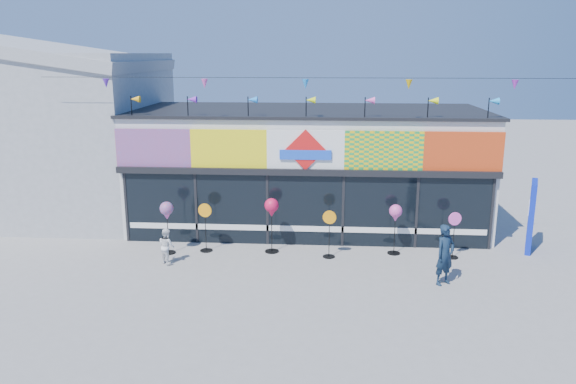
# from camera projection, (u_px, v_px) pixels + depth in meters

# --- Properties ---
(ground) EXTENTS (80.00, 80.00, 0.00)m
(ground) POSITION_uv_depth(u_px,v_px,m) (300.00, 287.00, 14.77)
(ground) COLOR gray
(ground) RESTS_ON ground
(kite_shop) EXTENTS (16.00, 5.70, 5.31)m
(kite_shop) POSITION_uv_depth(u_px,v_px,m) (308.00, 167.00, 20.03)
(kite_shop) COLOR silver
(kite_shop) RESTS_ON ground
(neighbour_building) EXTENTS (8.18, 7.20, 6.87)m
(neighbour_building) POSITION_uv_depth(u_px,v_px,m) (48.00, 128.00, 21.45)
(neighbour_building) COLOR #A5A7AB
(neighbour_building) RESTS_ON ground
(blue_sign) EXTENTS (0.53, 1.10, 2.21)m
(blue_sign) POSITION_uv_depth(u_px,v_px,m) (531.00, 216.00, 17.31)
(blue_sign) COLOR #0B22B2
(blue_sign) RESTS_ON ground
(spinner_0) EXTENTS (0.41, 0.41, 1.64)m
(spinner_0) POSITION_uv_depth(u_px,v_px,m) (167.00, 212.00, 17.00)
(spinner_0) COLOR black
(spinner_0) RESTS_ON ground
(spinner_1) EXTENTS (0.43, 0.39, 1.53)m
(spinner_1) POSITION_uv_depth(u_px,v_px,m) (205.00, 226.00, 17.31)
(spinner_1) COLOR black
(spinner_1) RESTS_ON ground
(spinner_2) EXTENTS (0.43, 0.43, 1.71)m
(spinner_2) POSITION_uv_depth(u_px,v_px,m) (272.00, 209.00, 17.10)
(spinner_2) COLOR black
(spinner_2) RESTS_ON ground
(spinner_3) EXTENTS (0.41, 0.37, 1.46)m
(spinner_3) POSITION_uv_depth(u_px,v_px,m) (329.00, 233.00, 16.80)
(spinner_3) COLOR black
(spinner_3) RESTS_ON ground
(spinner_4) EXTENTS (0.40, 0.40, 1.56)m
(spinner_4) POSITION_uv_depth(u_px,v_px,m) (396.00, 215.00, 16.97)
(spinner_4) COLOR black
(spinner_4) RESTS_ON ground
(spinner_5) EXTENTS (0.40, 0.36, 1.42)m
(spinner_5) POSITION_uv_depth(u_px,v_px,m) (454.00, 234.00, 16.74)
(spinner_5) COLOR black
(spinner_5) RESTS_ON ground
(adult_man) EXTENTS (0.72, 0.67, 1.64)m
(adult_man) POSITION_uv_depth(u_px,v_px,m) (445.00, 255.00, 14.80)
(adult_man) COLOR #112236
(adult_man) RESTS_ON ground
(child) EXTENTS (0.58, 0.57, 1.06)m
(child) POSITION_uv_depth(u_px,v_px,m) (167.00, 246.00, 16.36)
(child) COLOR white
(child) RESTS_ON ground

